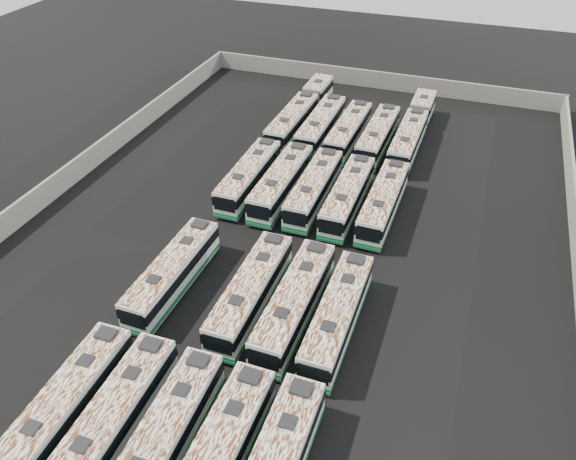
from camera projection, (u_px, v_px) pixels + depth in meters
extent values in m
plane|color=black|center=(280.00, 252.00, 45.29)|extent=(140.00, 140.00, 0.00)
cube|color=slate|center=(378.00, 80.00, 72.14)|extent=(45.20, 0.30, 2.20)
cube|color=slate|center=(49.00, 191.00, 50.70)|extent=(0.30, 73.20, 2.20)
cube|color=beige|center=(65.00, 407.00, 31.59)|extent=(2.41, 10.76, 2.46)
cube|color=#175D37|center=(69.00, 417.00, 32.12)|extent=(2.46, 10.81, 0.38)
cube|color=black|center=(64.00, 403.00, 31.35)|extent=(2.47, 10.82, 0.82)
cube|color=silver|center=(60.00, 393.00, 30.85)|extent=(2.36, 10.54, 0.06)
cube|color=black|center=(31.00, 428.00, 29.00)|extent=(0.86, 0.86, 0.13)
cube|color=black|center=(85.00, 360.00, 32.59)|extent=(0.86, 0.86, 0.13)
cube|color=black|center=(106.00, 334.00, 34.20)|extent=(1.18, 1.00, 0.23)
cylinder|color=black|center=(91.00, 370.00, 35.10)|extent=(0.26, 0.90, 0.89)
cylinder|color=black|center=(117.00, 378.00, 34.61)|extent=(0.26, 0.90, 0.89)
cube|color=beige|center=(112.00, 422.00, 30.79)|extent=(2.46, 10.92, 2.49)
cube|color=#175D37|center=(115.00, 432.00, 31.33)|extent=(2.52, 10.97, 0.38)
cube|color=black|center=(111.00, 417.00, 30.54)|extent=(2.53, 10.98, 0.83)
cube|color=silver|center=(108.00, 408.00, 30.03)|extent=(2.42, 10.70, 0.06)
cube|color=black|center=(81.00, 445.00, 28.16)|extent=(0.88, 0.88, 0.13)
cube|color=black|center=(131.00, 373.00, 31.80)|extent=(0.88, 0.88, 0.13)
cube|color=black|center=(151.00, 345.00, 33.44)|extent=(1.20, 1.02, 0.24)
cylinder|color=black|center=(134.00, 382.00, 34.35)|extent=(0.27, 0.91, 0.91)
cylinder|color=black|center=(162.00, 390.00, 33.85)|extent=(0.27, 0.91, 0.91)
cube|color=beige|center=(164.00, 441.00, 29.88)|extent=(2.51, 10.86, 2.48)
cube|color=#175D37|center=(166.00, 450.00, 30.42)|extent=(2.57, 10.92, 0.38)
cube|color=black|center=(163.00, 436.00, 29.64)|extent=(2.58, 10.93, 0.83)
cube|color=silver|center=(160.00, 426.00, 29.13)|extent=(2.46, 10.65, 0.06)
cube|color=black|center=(181.00, 390.00, 30.89)|extent=(0.88, 0.88, 0.13)
cube|color=black|center=(198.00, 360.00, 32.52)|extent=(1.20, 1.02, 0.23)
cylinder|color=black|center=(180.00, 397.00, 33.42)|extent=(0.27, 0.91, 0.90)
cylinder|color=black|center=(209.00, 406.00, 32.93)|extent=(0.27, 0.91, 0.90)
cube|color=black|center=(215.00, 457.00, 28.61)|extent=(2.42, 11.11, 0.85)
cube|color=silver|center=(214.00, 447.00, 28.09)|extent=(2.31, 10.82, 0.06)
cube|color=black|center=(234.00, 408.00, 29.87)|extent=(0.88, 0.88, 0.13)
cube|color=black|center=(250.00, 376.00, 31.51)|extent=(1.20, 1.02, 0.24)
cylinder|color=black|center=(229.00, 414.00, 32.47)|extent=(0.26, 0.92, 0.92)
cylinder|color=black|center=(260.00, 424.00, 31.92)|extent=(0.26, 0.92, 0.92)
cube|color=black|center=(288.00, 422.00, 29.20)|extent=(0.87, 0.87, 0.13)
cube|color=black|center=(301.00, 388.00, 30.84)|extent=(1.20, 1.01, 0.24)
cylinder|color=black|center=(278.00, 427.00, 31.78)|extent=(0.26, 0.92, 0.92)
cylinder|color=black|center=(311.00, 438.00, 31.25)|extent=(0.26, 0.92, 0.92)
cube|color=beige|center=(173.00, 273.00, 40.90)|extent=(2.34, 10.63, 2.43)
cube|color=#175D37|center=(174.00, 282.00, 41.43)|extent=(2.39, 10.68, 0.37)
cube|color=black|center=(172.00, 269.00, 40.66)|extent=(2.40, 10.69, 0.81)
cube|color=black|center=(131.00, 320.00, 36.72)|extent=(1.95, 0.08, 1.28)
cube|color=#175D37|center=(135.00, 334.00, 37.52)|extent=(2.21, 0.13, 0.25)
cube|color=silver|center=(171.00, 260.00, 40.17)|extent=(2.29, 10.42, 0.06)
cube|color=black|center=(153.00, 279.00, 38.35)|extent=(0.85, 0.85, 0.12)
cube|color=black|center=(186.00, 240.00, 41.87)|extent=(0.85, 0.85, 0.12)
cube|color=black|center=(200.00, 224.00, 43.45)|extent=(1.16, 0.99, 0.23)
cylinder|color=black|center=(139.00, 311.00, 39.25)|extent=(0.26, 0.89, 0.88)
cylinder|color=black|center=(162.00, 318.00, 38.72)|extent=(0.26, 0.89, 0.88)
cylinder|color=black|center=(186.00, 254.00, 44.37)|extent=(0.26, 0.89, 0.88)
cylinder|color=black|center=(207.00, 260.00, 43.84)|extent=(0.26, 0.89, 0.88)
cube|color=beige|center=(251.00, 292.00, 39.21)|extent=(2.29, 10.87, 2.49)
cube|color=#175D37|center=(251.00, 302.00, 39.75)|extent=(2.34, 10.92, 0.38)
cube|color=black|center=(251.00, 288.00, 38.97)|extent=(2.35, 10.93, 0.83)
cube|color=black|center=(217.00, 345.00, 34.90)|extent=(1.99, 0.07, 1.31)
cube|color=#175D37|center=(219.00, 360.00, 35.73)|extent=(2.26, 0.11, 0.25)
cube|color=silver|center=(250.00, 278.00, 38.46)|extent=(2.25, 10.65, 0.06)
cube|color=black|center=(236.00, 300.00, 36.59)|extent=(0.86, 0.86, 0.13)
cube|color=black|center=(263.00, 257.00, 40.22)|extent=(0.86, 0.86, 0.13)
cube|color=black|center=(274.00, 239.00, 41.84)|extent=(1.18, 1.00, 0.24)
cylinder|color=black|center=(218.00, 334.00, 37.50)|extent=(0.26, 0.91, 0.91)
cylinder|color=black|center=(245.00, 342.00, 36.97)|extent=(0.26, 0.91, 0.91)
cylinder|color=black|center=(257.00, 271.00, 42.77)|extent=(0.26, 0.91, 0.91)
cylinder|color=black|center=(281.00, 276.00, 42.25)|extent=(0.26, 0.91, 0.91)
cube|color=beige|center=(294.00, 303.00, 38.25)|extent=(2.45, 11.12, 2.54)
cube|color=#175D37|center=(294.00, 313.00, 38.80)|extent=(2.50, 11.17, 0.39)
cube|color=black|center=(294.00, 299.00, 38.00)|extent=(2.51, 11.18, 0.85)
cube|color=black|center=(263.00, 360.00, 33.87)|extent=(2.03, 0.09, 1.34)
cube|color=#175D37|center=(264.00, 375.00, 34.71)|extent=(2.31, 0.13, 0.26)
cube|color=silver|center=(294.00, 289.00, 37.48)|extent=(2.40, 10.89, 0.06)
cube|color=black|center=(281.00, 313.00, 35.58)|extent=(0.89, 0.89, 0.13)
cube|color=black|center=(306.00, 266.00, 39.26)|extent=(0.89, 0.89, 0.13)
cube|color=black|center=(316.00, 247.00, 40.91)|extent=(1.21, 1.03, 0.24)
cylinder|color=black|center=(261.00, 348.00, 36.52)|extent=(0.27, 0.93, 0.92)
cylinder|color=black|center=(290.00, 356.00, 35.97)|extent=(0.27, 0.93, 0.92)
cylinder|color=black|center=(298.00, 280.00, 41.87)|extent=(0.27, 0.93, 0.92)
cylinder|color=black|center=(323.00, 286.00, 41.32)|extent=(0.27, 0.93, 0.92)
cube|color=beige|center=(337.00, 316.00, 37.34)|extent=(2.27, 10.78, 2.47)
cube|color=#175D37|center=(337.00, 326.00, 37.88)|extent=(2.32, 10.83, 0.38)
cube|color=black|center=(338.00, 312.00, 37.10)|extent=(2.33, 10.84, 0.83)
cube|color=black|center=(313.00, 374.00, 33.08)|extent=(1.98, 0.06, 1.30)
cube|color=#175D37|center=(312.00, 389.00, 33.89)|extent=(2.25, 0.10, 0.25)
cube|color=silver|center=(338.00, 302.00, 36.60)|extent=(2.22, 10.57, 0.06)
cube|color=black|center=(328.00, 326.00, 34.75)|extent=(0.85, 0.85, 0.13)
cube|color=black|center=(348.00, 279.00, 38.34)|extent=(0.85, 0.85, 0.13)
cube|color=black|center=(356.00, 259.00, 39.94)|extent=(1.17, 0.99, 0.23)
cylinder|color=black|center=(307.00, 361.00, 35.65)|extent=(0.25, 0.90, 0.90)
cylinder|color=black|center=(336.00, 369.00, 35.12)|extent=(0.25, 0.90, 0.90)
cylinder|color=black|center=(337.00, 292.00, 40.87)|extent=(0.25, 0.90, 0.90)
cylinder|color=black|center=(363.00, 298.00, 40.35)|extent=(0.25, 0.90, 0.90)
cube|color=beige|center=(249.00, 177.00, 51.83)|extent=(2.28, 10.76, 2.46)
cube|color=#175D37|center=(249.00, 185.00, 52.37)|extent=(2.33, 10.81, 0.38)
cube|color=black|center=(249.00, 173.00, 51.59)|extent=(2.34, 10.82, 0.82)
cube|color=black|center=(224.00, 205.00, 47.56)|extent=(1.97, 0.07, 1.30)
cube|color=#175D37|center=(225.00, 218.00, 48.38)|extent=(2.24, 0.11, 0.25)
cube|color=silver|center=(248.00, 165.00, 51.08)|extent=(2.23, 10.55, 0.06)
cube|color=black|center=(238.00, 177.00, 49.24)|extent=(0.85, 0.85, 0.13)
cube|color=black|center=(258.00, 152.00, 52.83)|extent=(0.85, 0.85, 0.13)
cube|color=black|center=(266.00, 142.00, 54.43)|extent=(1.17, 0.99, 0.23)
cylinder|color=black|center=(225.00, 204.00, 50.13)|extent=(0.25, 0.90, 0.90)
cylinder|color=black|center=(244.00, 208.00, 49.61)|extent=(0.25, 0.90, 0.90)
cylinder|color=black|center=(254.00, 168.00, 55.35)|extent=(0.25, 0.90, 0.90)
cylinder|color=black|center=(272.00, 171.00, 54.84)|extent=(0.25, 0.90, 0.90)
cube|color=beige|center=(281.00, 183.00, 50.91)|extent=(2.39, 11.01, 2.52)
cube|color=#175D37|center=(281.00, 191.00, 51.46)|extent=(2.44, 11.06, 0.38)
cube|color=black|center=(281.00, 179.00, 50.67)|extent=(2.45, 11.07, 0.84)
cube|color=black|center=(258.00, 212.00, 46.57)|extent=(2.02, 0.08, 1.33)
cube|color=#175D37|center=(258.00, 226.00, 47.40)|extent=(2.29, 0.12, 0.26)
cube|color=silver|center=(281.00, 170.00, 50.15)|extent=(2.34, 10.79, 0.06)
cube|color=black|center=(271.00, 183.00, 48.27)|extent=(0.88, 0.88, 0.13)
cube|color=black|center=(290.00, 157.00, 51.92)|extent=(0.88, 0.88, 0.13)
cube|color=black|center=(298.00, 146.00, 53.56)|extent=(1.20, 1.02, 0.24)
cylinder|color=black|center=(257.00, 211.00, 49.20)|extent=(0.26, 0.92, 0.92)
cylinder|color=black|center=(277.00, 216.00, 48.65)|extent=(0.26, 0.92, 0.92)
cylinder|color=black|center=(285.00, 173.00, 54.51)|extent=(0.26, 0.92, 0.92)
cylinder|color=black|center=(304.00, 177.00, 53.96)|extent=(0.26, 0.92, 0.92)
cube|color=beige|center=(314.00, 189.00, 50.17)|extent=(2.28, 10.76, 2.46)
cube|color=#175D37|center=(314.00, 197.00, 50.70)|extent=(2.33, 10.81, 0.38)
cube|color=black|center=(314.00, 185.00, 49.93)|extent=(2.34, 10.82, 0.82)
cube|color=black|center=(294.00, 219.00, 45.90)|extent=(1.97, 0.07, 1.30)
cube|color=#175D37|center=(294.00, 232.00, 46.71)|extent=(2.24, 0.11, 0.25)
cube|color=silver|center=(314.00, 177.00, 49.42)|extent=(2.23, 10.54, 0.06)
cube|color=black|center=(306.00, 189.00, 47.57)|extent=(0.85, 0.85, 0.13)
cube|color=black|center=(322.00, 163.00, 51.16)|extent=(0.85, 0.85, 0.13)
cube|color=black|center=(329.00, 152.00, 52.77)|extent=(1.17, 0.99, 0.23)
cylinder|color=black|center=(291.00, 217.00, 48.47)|extent=(0.25, 0.90, 0.90)
cylinder|color=black|center=(312.00, 222.00, 47.95)|extent=(0.25, 0.90, 0.90)
cylinder|color=black|center=(315.00, 179.00, 53.69)|extent=(0.25, 0.90, 0.90)
cylinder|color=black|center=(334.00, 182.00, 53.17)|extent=(0.25, 0.90, 0.90)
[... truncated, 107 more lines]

